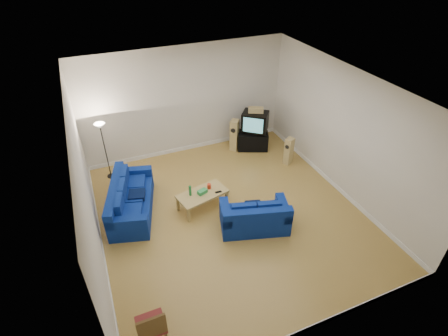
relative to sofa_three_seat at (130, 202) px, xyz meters
name	(u,v)px	position (x,y,z in m)	size (l,w,h in m)	color
room	(231,161)	(2.20, -1.03, 1.25)	(6.01, 6.51, 3.21)	olive
sofa_three_seat	(130,202)	(0.00, 0.00, 0.00)	(1.43, 2.24, 0.80)	navy
sofa_loveseat	(255,218)	(2.52, -1.66, -0.01)	(1.71, 1.25, 0.76)	navy
coffee_table	(202,195)	(1.67, -0.53, 0.09)	(1.31, 0.86, 0.44)	tan
bottle	(190,191)	(1.38, -0.49, 0.27)	(0.06, 0.06, 0.27)	#197233
tissue_box	(202,192)	(1.67, -0.53, 0.19)	(0.23, 0.13, 0.10)	green
red_canister	(209,186)	(1.89, -0.42, 0.20)	(0.09, 0.09, 0.13)	red
remote	(218,192)	(2.04, -0.65, 0.15)	(0.16, 0.05, 0.02)	black
tv_stand	(253,141)	(4.05, 1.48, -0.02)	(0.90, 0.50, 0.55)	black
av_receiver	(251,132)	(3.99, 1.50, 0.30)	(0.38, 0.31, 0.09)	black
television	(255,121)	(4.10, 1.49, 0.63)	(0.92, 0.89, 0.57)	black
centre_speaker	(256,110)	(4.11, 1.51, 0.99)	(0.44, 0.18, 0.16)	tan
speaker_left	(234,135)	(3.51, 1.67, 0.20)	(0.36, 0.37, 0.99)	tan
speaker_right	(289,151)	(4.63, 0.35, 0.11)	(0.30, 0.28, 0.82)	tan
floor_lamp	(102,134)	(-0.25, 1.67, 1.07)	(0.28, 0.28, 1.65)	black
dining_chair	(151,327)	(-0.25, -3.49, 0.23)	(0.46, 0.46, 0.95)	brown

